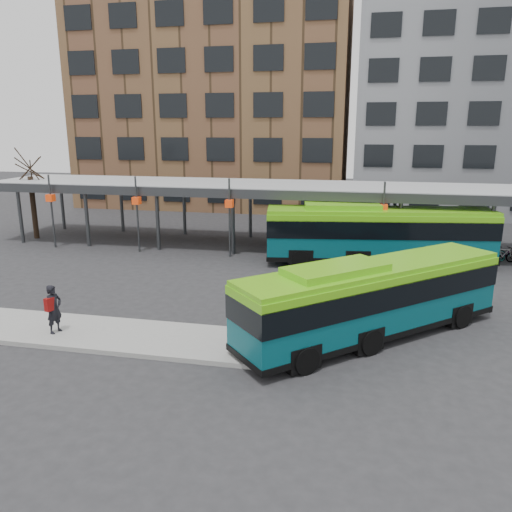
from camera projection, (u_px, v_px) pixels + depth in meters
The scene contains 10 objects.
ground at pixel (240, 317), 20.99m from camera, with size 120.00×120.00×0.00m, color #28282B.
boarding_island at pixel (84, 332), 19.22m from camera, with size 14.00×3.00×0.18m, color gray.
canopy at pixel (286, 188), 32.21m from camera, with size 40.00×6.53×4.80m.
tree at pixel (33, 204), 35.33m from camera, with size 1.64×1.64×5.60m.
building_brick at pixel (218, 94), 50.53m from camera, with size 26.00×14.00×22.00m, color brown.
building_grey at pixel (491, 102), 45.61m from camera, with size 24.00×14.00×20.00m, color slate.
bus_front at pixel (372, 297), 18.62m from camera, with size 9.88×9.30×3.09m.
bus_rear at pixel (377, 233), 28.75m from camera, with size 13.09×4.58×3.54m.
pedestrian at pixel (54, 309), 18.77m from camera, with size 0.60×0.77×1.87m.
bike_rack at pixel (501, 254), 29.61m from camera, with size 5.73×1.47×1.05m.
Camera 1 is at (4.69, -19.12, 7.77)m, focal length 35.00 mm.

